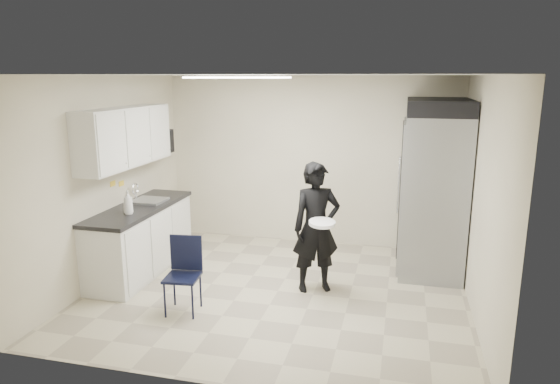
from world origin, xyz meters
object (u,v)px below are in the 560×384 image
(lower_counter, at_px, (141,241))
(folding_chair, at_px, (182,277))
(commercial_fridge, at_px, (433,193))
(man_tuxedo, at_px, (316,228))

(lower_counter, height_order, folding_chair, lower_counter)
(commercial_fridge, distance_m, folding_chair, 3.48)
(lower_counter, distance_m, man_tuxedo, 2.42)
(folding_chair, bearing_deg, lower_counter, 130.30)
(lower_counter, bearing_deg, man_tuxedo, -0.67)
(commercial_fridge, bearing_deg, man_tuxedo, -141.62)
(folding_chair, xyz_separation_m, man_tuxedo, (1.33, 0.96, 0.39))
(lower_counter, bearing_deg, commercial_fridge, 15.88)
(lower_counter, bearing_deg, folding_chair, -43.19)
(folding_chair, distance_m, man_tuxedo, 1.69)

